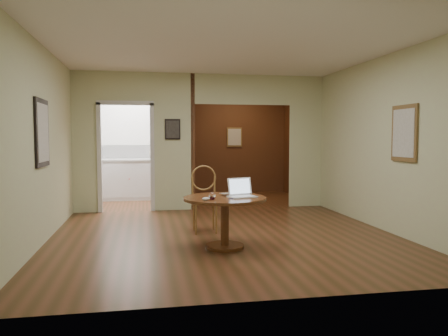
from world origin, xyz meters
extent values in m
plane|color=#402912|center=(0.00, 0.00, 0.00)|extent=(5.00, 5.00, 0.00)
plane|color=white|center=(0.00, 0.00, 2.70)|extent=(5.00, 5.00, 0.00)
plane|color=beige|center=(0.00, -2.50, 1.35)|extent=(5.00, 0.00, 5.00)
plane|color=beige|center=(-2.50, 0.00, 1.35)|extent=(0.00, 5.00, 5.00)
plane|color=beige|center=(2.50, 0.00, 1.35)|extent=(0.00, 5.00, 5.00)
cube|color=beige|center=(-2.25, 2.50, 1.35)|extent=(0.50, 2.70, 0.04)
cube|color=beige|center=(-0.60, 2.50, 1.35)|extent=(0.80, 2.70, 0.04)
cube|color=beige|center=(2.15, 2.50, 1.35)|extent=(0.70, 2.70, 0.04)
plane|color=white|center=(-1.35, 4.50, 1.35)|extent=(2.70, 0.00, 2.70)
plane|color=#422913|center=(1.15, 5.00, 1.35)|extent=(2.70, 0.00, 2.70)
cube|color=#422913|center=(-0.20, 3.75, 1.35)|extent=(0.08, 2.50, 2.70)
cube|color=black|center=(-2.48, 0.00, 1.50)|extent=(0.03, 0.70, 0.90)
cube|color=brown|center=(2.48, -0.50, 1.50)|extent=(0.03, 0.60, 0.80)
cube|color=black|center=(-0.60, 2.48, 1.60)|extent=(0.30, 0.03, 0.40)
cube|color=silver|center=(1.15, 4.98, 1.45)|extent=(0.40, 0.03, 0.50)
cube|color=white|center=(-1.35, 4.49, 1.10)|extent=(2.00, 0.02, 0.32)
cylinder|color=brown|center=(-0.13, -0.62, 0.02)|extent=(0.50, 0.50, 0.04)
cylinder|color=brown|center=(-0.13, -0.62, 0.33)|extent=(0.11, 0.11, 0.58)
cylinder|color=brown|center=(-0.13, -0.62, 0.65)|extent=(1.07, 1.07, 0.04)
cylinder|color=#956235|center=(-0.25, 0.37, 0.46)|extent=(0.43, 0.43, 0.03)
cylinder|color=#956235|center=(-0.41, 0.22, 0.23)|extent=(0.03, 0.03, 0.46)
cylinder|color=#956235|center=(-0.10, 0.22, 0.23)|extent=(0.03, 0.03, 0.46)
cylinder|color=#956235|center=(-0.40, 0.53, 0.23)|extent=(0.03, 0.03, 0.46)
cylinder|color=#956235|center=(-0.10, 0.52, 0.23)|extent=(0.03, 0.03, 0.46)
cylinder|color=#956235|center=(-0.42, 0.53, 0.65)|extent=(0.03, 0.03, 0.37)
cylinder|color=#956235|center=(-0.08, 0.52, 0.65)|extent=(0.03, 0.03, 0.37)
torus|color=#956235|center=(-0.25, 0.54, 0.81)|extent=(0.39, 0.03, 0.39)
cube|color=white|center=(0.09, -0.68, 0.68)|extent=(0.40, 0.33, 0.02)
cube|color=silver|center=(0.09, -0.71, 0.69)|extent=(0.31, 0.20, 0.00)
cube|color=white|center=(0.09, -0.54, 0.80)|extent=(0.34, 0.16, 0.23)
cube|color=#8697AB|center=(0.09, -0.55, 0.80)|extent=(0.30, 0.13, 0.19)
imported|color=silver|center=(0.04, -0.47, 0.68)|extent=(0.43, 0.35, 0.03)
ellipsoid|color=white|center=(-0.41, -0.89, 0.69)|extent=(0.11, 0.07, 0.04)
cylinder|color=navy|center=(-0.06, -0.81, 0.67)|extent=(0.12, 0.05, 0.01)
cube|color=silver|center=(-1.35, 4.20, 0.45)|extent=(2.00, 0.55, 0.90)
cube|color=silver|center=(-1.35, 4.20, 0.92)|extent=(2.06, 0.60, 0.04)
sphere|color=#B20C0C|center=(-1.50, 3.91, 0.50)|extent=(0.03, 0.03, 0.03)
sphere|color=#B20C0C|center=(-0.50, 3.91, 0.50)|extent=(0.03, 0.03, 0.03)
ellipsoid|color=#C9B493|center=(-0.90, 4.20, 1.08)|extent=(0.33, 0.29, 0.28)
camera|label=1|loc=(-1.14, -6.13, 1.44)|focal=35.00mm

